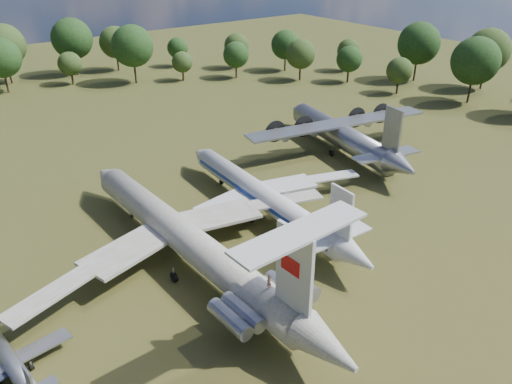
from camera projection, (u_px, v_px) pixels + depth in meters
ground at (183, 257)px, 61.43m from camera, size 300.00×300.00×0.00m
il62_airliner at (187, 244)px, 59.13m from camera, size 44.35×56.41×5.36m
tu104_jet at (263, 200)px, 69.93m from camera, size 34.96×45.59×4.43m
an12_transport at (341, 138)px, 89.95m from camera, size 42.55×45.86×5.24m
small_prop_northwest at (13, 367)px, 44.49m from camera, size 12.76×16.22×2.19m
person_on_il62 at (269, 282)px, 47.16m from camera, size 0.67×0.50×1.65m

